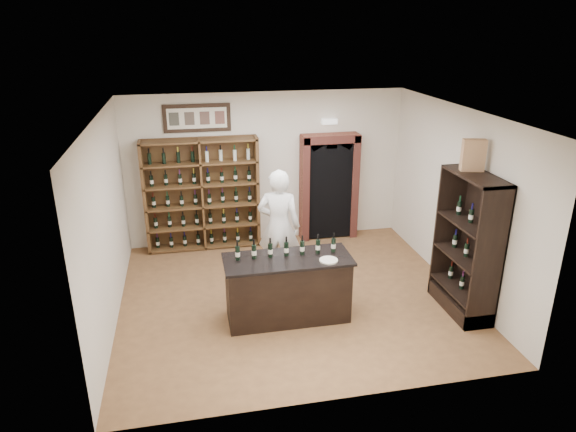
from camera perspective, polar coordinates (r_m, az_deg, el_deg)
The scene contains 21 objects.
floor at distance 8.54m, azimuth 0.48°, elevation -8.94°, with size 5.50×5.50×0.00m, color brown.
ceiling at distance 7.51m, azimuth 0.55°, elevation 11.32°, with size 5.50×5.50×0.00m, color white.
wall_back at distance 10.24m, azimuth -2.41°, elevation 5.32°, with size 5.50×0.04×3.00m, color silver.
wall_left at distance 7.84m, azimuth -19.55°, elevation -0.89°, with size 0.04×5.00×3.00m, color silver.
wall_right at distance 8.86m, azimuth 18.19°, elevation 1.75°, with size 0.04×5.00×3.00m, color silver.
wine_shelf at distance 10.09m, azimuth -9.53°, elevation 2.41°, with size 2.20×0.38×2.20m.
framed_picture at distance 9.87m, azimuth -10.08°, elevation 10.67°, with size 1.25×0.04×0.52m, color black.
arched_doorway at distance 10.45m, azimuth 4.57°, elevation 3.52°, with size 1.17×0.35×2.17m.
emergency_light at distance 10.23m, azimuth 4.63°, elevation 10.42°, with size 0.30×0.10×0.10m, color white.
tasting_counter at distance 7.75m, azimuth -0.04°, elevation -8.08°, with size 1.88×0.78×1.00m.
counter_bottle_0 at distance 7.46m, azimuth -5.62°, elevation -4.11°, with size 0.07×0.07×0.30m.
counter_bottle_1 at distance 7.49m, azimuth -3.79°, elevation -3.97°, with size 0.07×0.07×0.30m.
counter_bottle_2 at distance 7.52m, azimuth -1.98°, elevation -3.82°, with size 0.07×0.07×0.30m.
counter_bottle_3 at distance 7.56m, azimuth -0.18°, elevation -3.67°, with size 0.07×0.07×0.30m.
counter_bottle_4 at distance 7.61m, azimuth 1.59°, elevation -3.52°, with size 0.07×0.07×0.30m.
counter_bottle_5 at distance 7.66m, azimuth 3.35°, elevation -3.37°, with size 0.07×0.07×0.30m.
counter_bottle_6 at distance 7.72m, azimuth 5.07°, elevation -3.21°, with size 0.07×0.07×0.30m.
side_cabinet at distance 8.31m, azimuth 19.22°, elevation -5.23°, with size 0.48×1.20×2.20m.
shopkeeper at distance 8.67m, azimuth -1.02°, elevation -1.15°, with size 0.73×0.48×1.99m, color white.
plate at distance 7.45m, azimuth 4.53°, elevation -4.93°, with size 0.27×0.27×0.02m, color silver.
wine_crate at distance 7.91m, azimuth 19.89°, elevation 6.37°, with size 0.33×0.14×0.47m, color tan.
Camera 1 is at (-1.55, -7.24, 4.25)m, focal length 32.00 mm.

